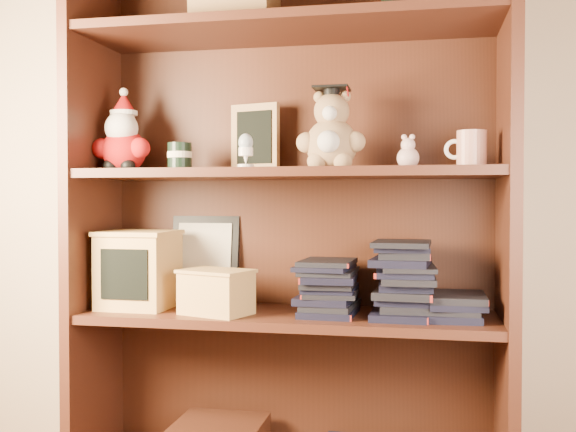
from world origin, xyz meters
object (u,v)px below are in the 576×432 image
(grad_teddy_bear, at_px, (331,137))
(teacher_mug, at_px, (471,149))
(treats_box, at_px, (139,269))
(bookcase, at_px, (291,230))

(grad_teddy_bear, xyz_separation_m, teacher_mug, (0.37, 0.01, -0.04))
(grad_teddy_bear, bearing_deg, treats_box, 179.40)
(bookcase, bearing_deg, teacher_mug, -5.86)
(bookcase, relative_size, treats_box, 7.16)
(grad_teddy_bear, xyz_separation_m, treats_box, (-0.57, 0.01, -0.37))
(bookcase, relative_size, teacher_mug, 14.59)
(teacher_mug, distance_m, treats_box, 0.99)
(grad_teddy_bear, bearing_deg, bookcase, 155.21)
(grad_teddy_bear, height_order, treats_box, grad_teddy_bear)
(teacher_mug, bearing_deg, grad_teddy_bear, -178.92)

